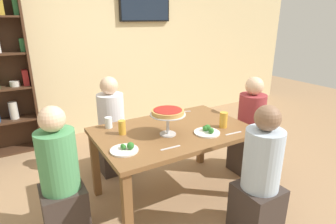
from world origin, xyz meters
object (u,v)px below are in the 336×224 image
deep_dish_pizza_stand (168,114)px  salad_plate_far_diner (207,131)px  dining_table (173,139)px  cutlery_fork_near (183,111)px  beer_glass_amber_tall (223,120)px  cutlery_fork_far (233,133)px  beer_glass_amber_short (122,127)px  diner_head_west (61,184)px  television (145,4)px  diner_near_right (260,182)px  water_glass_clear_near (109,123)px  diner_far_left (112,132)px  salad_plate_near_diner (125,149)px  cutlery_knife_near (170,148)px  diner_head_east (250,133)px

deep_dish_pizza_stand → salad_plate_far_diner: 0.41m
dining_table → cutlery_fork_near: (0.37, 0.40, 0.10)m
beer_glass_amber_tall → cutlery_fork_far: 0.19m
deep_dish_pizza_stand → beer_glass_amber_short: (-0.35, 0.22, -0.13)m
diner_head_west → television: bearing=49.3°
salad_plate_far_diner → beer_glass_amber_tall: size_ratio=1.58×
television → diner_near_right: television is taller
beer_glass_amber_tall → water_glass_clear_near: 1.12m
diner_far_left → water_glass_clear_near: 0.56m
salad_plate_near_diner → salad_plate_far_diner: size_ratio=0.95×
television → cutlery_fork_far: size_ratio=4.75×
cutlery_fork_near → deep_dish_pizza_stand: bearing=66.5°
television → beer_glass_amber_short: 2.58m
salad_plate_near_diner → diner_near_right: bearing=-34.3°
diner_far_left → cutlery_fork_far: 1.42m
deep_dish_pizza_stand → cutlery_fork_near: deep_dish_pizza_stand is taller
diner_far_left → salad_plate_near_diner: 1.04m
water_glass_clear_near → cutlery_fork_near: water_glass_clear_near is taller
diner_head_west → cutlery_knife_near: diner_head_west is taller
diner_near_right → beer_glass_amber_tall: size_ratio=7.51×
diner_near_right → deep_dish_pizza_stand: 0.96m
diner_near_right → diner_head_west: 1.61m
television → diner_near_right: 3.28m
water_glass_clear_near → cutlery_fork_far: (0.95, -0.73, -0.05)m
diner_near_right → cutlery_fork_far: (0.10, 0.43, 0.25)m
diner_head_east → cutlery_fork_near: 0.82m
beer_glass_amber_short → television: bearing=58.1°
beer_glass_amber_tall → water_glass_clear_near: bearing=150.2°
beer_glass_amber_short → cutlery_fork_far: beer_glass_amber_short is taller
diner_far_left → cutlery_fork_near: (0.72, -0.40, 0.25)m
diner_head_east → beer_glass_amber_short: (-1.49, 0.17, 0.31)m
diner_near_right → deep_dish_pizza_stand: diner_near_right is taller
television → beer_glass_amber_short: television is taller
salad_plate_near_diner → cutlery_fork_far: 1.02m
dining_table → water_glass_clear_near: 0.65m
water_glass_clear_near → salad_plate_near_diner: bearing=-95.2°
salad_plate_far_diner → beer_glass_amber_short: 0.79m
diner_head_west → cutlery_fork_near: 1.51m
salad_plate_near_diner → water_glass_clear_near: (0.05, 0.55, 0.04)m
salad_plate_near_diner → diner_head_west: bearing=159.8°
dining_table → salad_plate_far_diner: size_ratio=6.03×
deep_dish_pizza_stand → cutlery_fork_near: (0.48, 0.47, -0.20)m
cutlery_fork_near → diner_far_left: bearing=-7.6°
deep_dish_pizza_stand → salad_plate_near_diner: (-0.46, -0.11, -0.18)m
salad_plate_far_diner → beer_glass_amber_tall: (0.23, 0.04, 0.06)m
diner_far_left → beer_glass_amber_tall: (0.80, -0.99, 0.33)m
cutlery_fork_far → beer_glass_amber_tall: bearing=86.8°
cutlery_fork_far → diner_head_west: bearing=170.4°
diner_head_east → dining_table: bearing=-1.3°
diner_head_east → cutlery_fork_near: size_ratio=6.39×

